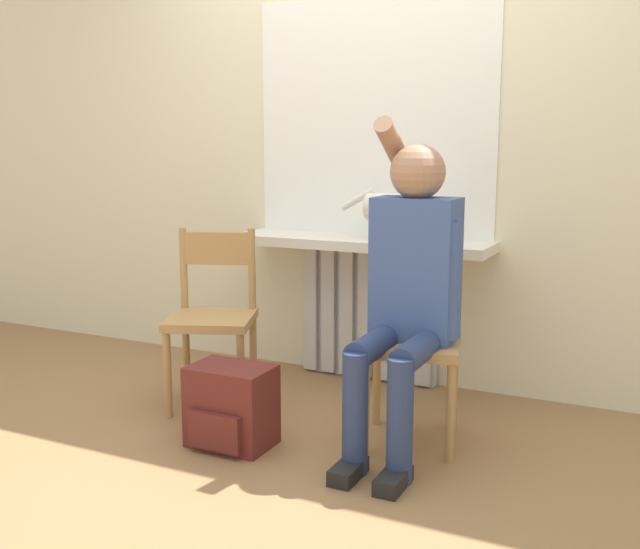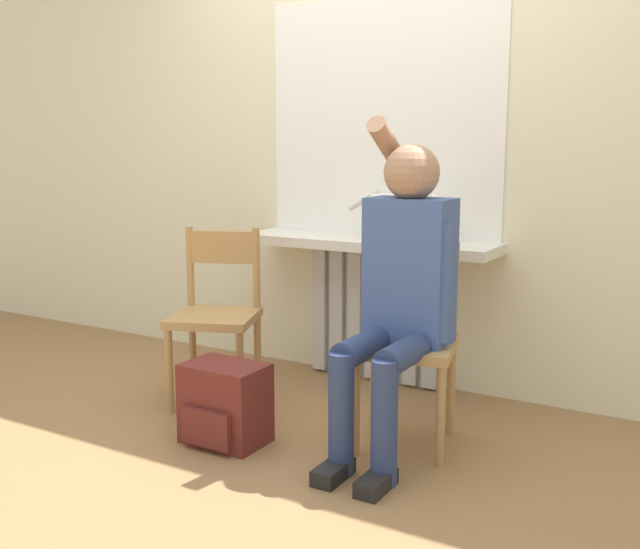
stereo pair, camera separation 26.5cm
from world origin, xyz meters
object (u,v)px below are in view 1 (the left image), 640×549
Objects in this scene: chair_left at (213,314)px; backpack at (231,407)px; person at (409,282)px; cat at (397,208)px; chair_right at (413,338)px.

chair_left is 2.47× the size of backpack.
person is 2.70× the size of cat.
person is (1.02, -0.10, 0.26)m from chair_left.
backpack is (0.36, -0.40, -0.27)m from chair_left.
cat is at bearing 114.26° from person.
chair_right is at bearing 31.85° from backpack.
chair_right is at bearing 95.60° from person.
chair_right is 0.81m from backpack.
chair_left is at bearing 174.52° from person.
chair_left is 1.01m from chair_right.
chair_right is at bearing -21.52° from chair_left.
cat reaches higher than backpack.
chair_left reaches higher than backpack.
chair_right is at bearing -62.84° from cat.
chair_left is 0.60m from backpack.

